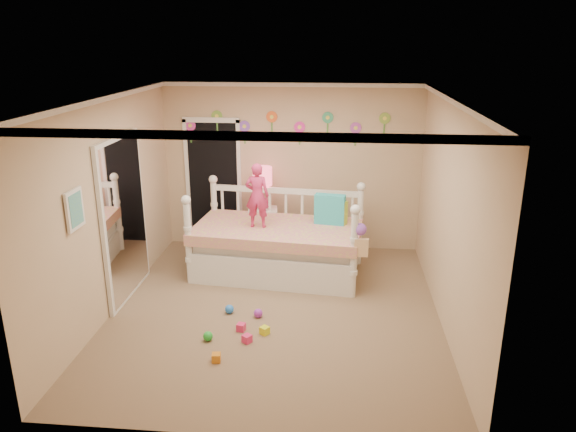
# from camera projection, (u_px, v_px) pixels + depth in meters

# --- Properties ---
(floor) EXTENTS (4.00, 4.50, 0.01)m
(floor) POSITION_uv_depth(u_px,v_px,m) (275.00, 311.00, 6.73)
(floor) COLOR #7F684C
(floor) RESTS_ON ground
(ceiling) EXTENTS (4.00, 4.50, 0.01)m
(ceiling) POSITION_uv_depth(u_px,v_px,m) (274.00, 98.00, 5.92)
(ceiling) COLOR white
(ceiling) RESTS_ON floor
(back_wall) EXTENTS (4.00, 0.01, 2.60)m
(back_wall) POSITION_uv_depth(u_px,v_px,m) (292.00, 168.00, 8.45)
(back_wall) COLOR tan
(back_wall) RESTS_ON floor
(left_wall) EXTENTS (0.01, 4.50, 2.60)m
(left_wall) POSITION_uv_depth(u_px,v_px,m) (110.00, 207.00, 6.50)
(left_wall) COLOR tan
(left_wall) RESTS_ON floor
(right_wall) EXTENTS (0.01, 4.50, 2.60)m
(right_wall) POSITION_uv_depth(u_px,v_px,m) (449.00, 216.00, 6.15)
(right_wall) COLOR tan
(right_wall) RESTS_ON floor
(crown_molding) EXTENTS (4.00, 4.50, 0.06)m
(crown_molding) POSITION_uv_depth(u_px,v_px,m) (274.00, 101.00, 5.93)
(crown_molding) COLOR white
(crown_molding) RESTS_ON ceiling
(daybed) EXTENTS (2.48, 1.50, 1.28)m
(daybed) POSITION_uv_depth(u_px,v_px,m) (278.00, 231.00, 7.63)
(daybed) COLOR white
(daybed) RESTS_ON floor
(pillow_turquoise) EXTENTS (0.44, 0.21, 0.43)m
(pillow_turquoise) POSITION_uv_depth(u_px,v_px,m) (330.00, 209.00, 7.64)
(pillow_turquoise) COLOR teal
(pillow_turquoise) RESTS_ON daybed
(pillow_lime) EXTENTS (0.38, 0.27, 0.34)m
(pillow_lime) POSITION_uv_depth(u_px,v_px,m) (335.00, 211.00, 7.69)
(pillow_lime) COLOR #B8E646
(pillow_lime) RESTS_ON daybed
(child) EXTENTS (0.34, 0.24, 0.91)m
(child) POSITION_uv_depth(u_px,v_px,m) (257.00, 195.00, 7.43)
(child) COLOR #CC2E64
(child) RESTS_ON daybed
(nightstand) EXTENTS (0.48, 0.38, 0.74)m
(nightstand) POSITION_uv_depth(u_px,v_px,m) (263.00, 231.00, 8.43)
(nightstand) COLOR white
(nightstand) RESTS_ON floor
(table_lamp) EXTENTS (0.30, 0.30, 0.65)m
(table_lamp) POSITION_uv_depth(u_px,v_px,m) (262.00, 181.00, 8.18)
(table_lamp) COLOR #D61C66
(table_lamp) RESTS_ON nightstand
(closet_doorway) EXTENTS (0.90, 0.04, 2.07)m
(closet_doorway) POSITION_uv_depth(u_px,v_px,m) (214.00, 183.00, 8.63)
(closet_doorway) COLOR black
(closet_doorway) RESTS_ON back_wall
(flower_decals) EXTENTS (3.40, 0.02, 0.50)m
(flower_decals) POSITION_uv_depth(u_px,v_px,m) (286.00, 127.00, 8.25)
(flower_decals) COLOR #B2668C
(flower_decals) RESTS_ON back_wall
(mirror_closet) EXTENTS (0.07, 1.30, 2.10)m
(mirror_closet) POSITION_uv_depth(u_px,v_px,m) (124.00, 219.00, 6.86)
(mirror_closet) COLOR white
(mirror_closet) RESTS_ON left_wall
(wall_picture) EXTENTS (0.05, 0.34, 0.42)m
(wall_picture) POSITION_uv_depth(u_px,v_px,m) (75.00, 209.00, 5.57)
(wall_picture) COLOR white
(wall_picture) RESTS_ON left_wall
(hanging_bag) EXTENTS (0.20, 0.16, 0.36)m
(hanging_bag) POSITION_uv_depth(u_px,v_px,m) (360.00, 241.00, 6.86)
(hanging_bag) COLOR beige
(hanging_bag) RESTS_ON daybed
(toy_scatter) EXTENTS (1.06, 1.44, 0.11)m
(toy_scatter) POSITION_uv_depth(u_px,v_px,m) (233.00, 333.00, 6.11)
(toy_scatter) COLOR #996666
(toy_scatter) RESTS_ON floor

